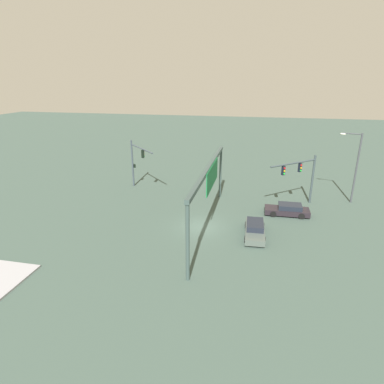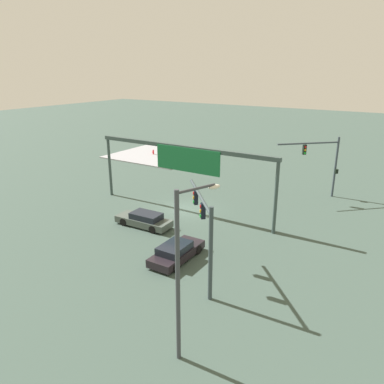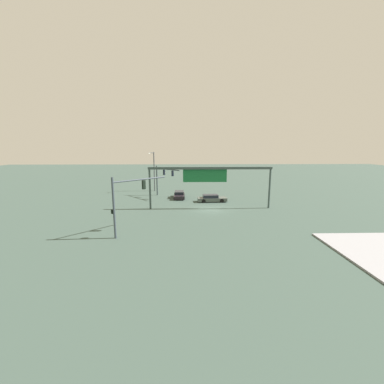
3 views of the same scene
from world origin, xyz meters
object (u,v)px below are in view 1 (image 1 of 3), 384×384
Objects in this scene: streetlamp_curved_arm at (355,163)px; sedan_car_approaching at (255,229)px; traffic_signal_near_corner at (302,172)px; sedan_car_waiting_far at (288,210)px; traffic_signal_opposite_side at (137,158)px.

sedan_car_approaching is (10.89, -10.45, -4.07)m from streetlamp_curved_arm.
traffic_signal_near_corner is 0.70× the size of streetlamp_curved_arm.
sedan_car_approaching is at bearing 66.79° from streetlamp_curved_arm.
streetlamp_curved_arm is at bearing -143.76° from sedan_car_waiting_far.
sedan_car_approaching is at bearing 19.38° from traffic_signal_near_corner.
traffic_signal_near_corner is 4.72m from sedan_car_waiting_far.
traffic_signal_near_corner is 6.32m from streetlamp_curved_arm.
traffic_signal_opposite_side is 19.43m from sedan_car_waiting_far.
traffic_signal_opposite_side reaches higher than traffic_signal_near_corner.
streetlamp_curved_arm reaches higher than traffic_signal_near_corner.
traffic_signal_near_corner is at bearing 42.92° from streetlamp_curved_arm.
sedan_car_waiting_far is at bearing 23.04° from traffic_signal_near_corner.
traffic_signal_opposite_side is at bearing -126.22° from sedan_car_approaching.
traffic_signal_opposite_side is (-1.78, -19.90, 0.18)m from traffic_signal_near_corner.
traffic_signal_opposite_side is 18.74m from sedan_car_approaching.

